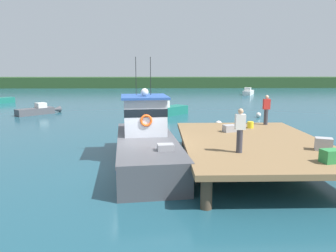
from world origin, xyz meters
name	(u,v)px	position (x,y,z in m)	size (l,w,h in m)	color
ground_plane	(142,168)	(0.00, 0.00, 0.00)	(200.00, 200.00, 0.00)	#1E4C5B
dock	(253,143)	(4.80, 0.00, 1.07)	(6.00, 9.00, 1.20)	#4C3D2D
main_fishing_boat	(146,140)	(0.14, 1.00, 1.01)	(3.44, 9.94, 4.80)	#4C4C51
crate_single_far	(324,144)	(6.96, -1.76, 1.44)	(0.60, 0.44, 0.48)	#9E9EA3
crate_stack_mid_dock	(230,128)	(4.21, 1.89, 1.37)	(0.60, 0.44, 0.33)	#9E9EA3
crate_stack_near_edge	(331,156)	(6.38, -3.34, 1.42)	(0.60, 0.44, 0.44)	#2D8442
bait_bucket	(250,125)	(5.50, 2.84, 1.37)	(0.32, 0.32, 0.34)	yellow
deckhand_by_the_boat	(240,130)	(3.70, -1.99, 2.06)	(0.36, 0.22, 1.63)	#383842
deckhand_further_back	(266,109)	(6.63, 3.84, 2.06)	(0.36, 0.22, 1.63)	#383842
moored_boat_off_the_point	(248,92)	(15.54, 39.13, 0.42)	(2.96, 4.77, 1.23)	silver
moored_boat_far_left	(164,111)	(1.17, 15.44, 0.48)	(4.68, 4.72, 1.41)	#196B5B
moored_boat_near_channel	(38,110)	(-10.75, 16.70, 0.37)	(3.55, 3.67, 1.08)	#4C4C51
mooring_buoy_outer	(258,115)	(9.55, 14.28, 0.22)	(0.44, 0.44, 0.44)	silver
mooring_buoy_spare_mooring	(219,124)	(5.09, 9.47, 0.25)	(0.50, 0.50, 0.50)	silver
mooring_buoy_inshore	(168,112)	(1.60, 16.10, 0.23)	(0.45, 0.45, 0.45)	silver
mooring_buoy_channel_marker	(151,117)	(0.07, 13.20, 0.21)	(0.43, 0.43, 0.43)	#EA5B19
far_shoreline	(156,82)	(0.00, 62.00, 1.20)	(120.00, 8.00, 2.40)	#284723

